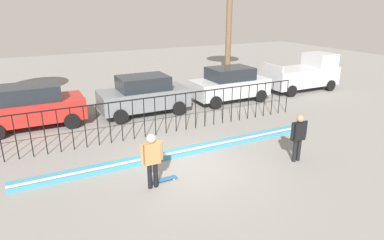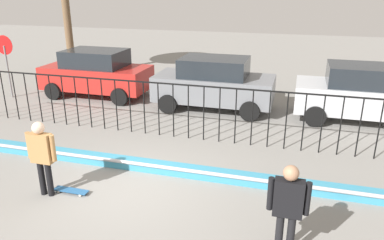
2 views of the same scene
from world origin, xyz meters
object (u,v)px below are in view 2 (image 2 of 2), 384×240
(parked_car_gray, at_px, (214,83))
(parked_car_silver, at_px, (363,93))
(skateboard, at_px, (71,190))
(stop_sign, at_px, (6,58))
(skateboarder, at_px, (42,152))
(parked_car_red, at_px, (97,73))
(camera_operator, at_px, (288,203))

(parked_car_gray, xyz_separation_m, parked_car_silver, (5.04, 0.04, 0.00))
(parked_car_silver, bearing_deg, parked_car_gray, -178.35)
(skateboard, distance_m, stop_sign, 9.01)
(skateboarder, xyz_separation_m, parked_car_silver, (7.18, 6.98, -0.05))
(skateboarder, distance_m, parked_car_red, 7.81)
(skateboarder, height_order, parked_car_red, parked_car_red)
(skateboarder, bearing_deg, skateboard, 22.42)
(parked_car_red, xyz_separation_m, parked_car_silver, (10.02, -0.30, 0.00))
(parked_car_gray, relative_size, parked_car_silver, 1.00)
(skateboard, height_order, stop_sign, stop_sign)
(camera_operator, bearing_deg, skateboarder, 1.16)
(camera_operator, xyz_separation_m, parked_car_silver, (2.10, 7.54, -0.04))
(skateboarder, relative_size, skateboard, 2.12)
(skateboard, height_order, parked_car_gray, parked_car_gray)
(skateboarder, distance_m, parked_car_silver, 10.01)
(stop_sign, bearing_deg, skateboarder, -44.93)
(skateboarder, xyz_separation_m, camera_operator, (5.08, -0.56, -0.01))
(camera_operator, distance_m, parked_car_red, 11.14)
(camera_operator, distance_m, stop_sign, 13.08)
(parked_car_red, relative_size, stop_sign, 1.72)
(parked_car_red, height_order, stop_sign, stop_sign)
(skateboarder, xyz_separation_m, stop_sign, (-6.14, 6.13, 0.60))
(parked_car_silver, distance_m, stop_sign, 13.36)
(skateboarder, height_order, parked_car_gray, parked_car_gray)
(skateboard, xyz_separation_m, stop_sign, (-6.60, 5.93, 1.56))
(skateboard, distance_m, camera_operator, 4.79)
(skateboarder, xyz_separation_m, parked_car_red, (-2.84, 7.28, -0.05))
(camera_operator, height_order, stop_sign, stop_sign)
(skateboarder, height_order, parked_car_silver, parked_car_silver)
(camera_operator, height_order, parked_car_silver, parked_car_silver)
(skateboard, relative_size, parked_car_gray, 0.19)
(parked_car_red, relative_size, parked_car_gray, 1.00)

